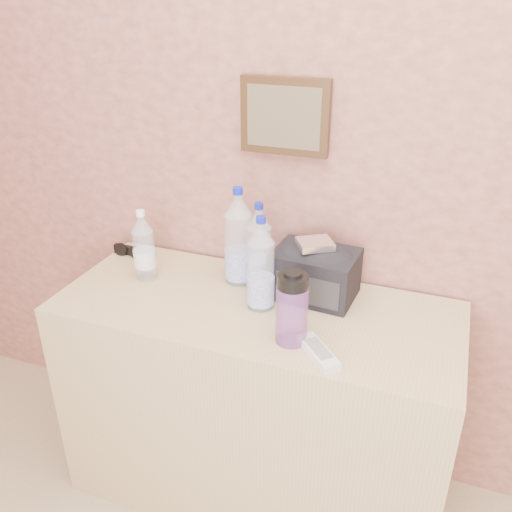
{
  "coord_description": "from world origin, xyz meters",
  "views": [
    {
      "loc": [
        0.14,
        0.27,
        1.78
      ],
      "look_at": [
        -0.4,
        1.71,
        1.01
      ],
      "focal_mm": 38.0,
      "sensor_mm": 36.0,
      "label": 1
    }
  ],
  "objects_px": {
    "pet_large_d": "(261,268)",
    "pet_large_c": "(259,251)",
    "nalgene_bottle": "(292,308)",
    "pet_small": "(144,249)",
    "dresser": "(255,403)",
    "pet_large_b": "(239,241)",
    "foil_packet": "(315,244)",
    "ac_remote": "(318,352)",
    "sunglasses": "(130,251)",
    "toiletry_bag": "(315,271)"
  },
  "relations": [
    {
      "from": "pet_large_c",
      "to": "pet_small",
      "type": "xyz_separation_m",
      "value": [
        -0.4,
        -0.08,
        -0.02
      ]
    },
    {
      "from": "pet_large_d",
      "to": "toiletry_bag",
      "type": "bearing_deg",
      "value": 42.38
    },
    {
      "from": "pet_large_c",
      "to": "nalgene_bottle",
      "type": "bearing_deg",
      "value": -52.89
    },
    {
      "from": "pet_large_d",
      "to": "foil_packet",
      "type": "relative_size",
      "value": 2.9
    },
    {
      "from": "pet_large_c",
      "to": "nalgene_bottle",
      "type": "xyz_separation_m",
      "value": [
        0.2,
        -0.27,
        -0.03
      ]
    },
    {
      "from": "foil_packet",
      "to": "nalgene_bottle",
      "type": "bearing_deg",
      "value": -88.05
    },
    {
      "from": "pet_large_c",
      "to": "foil_packet",
      "type": "distance_m",
      "value": 0.2
    },
    {
      "from": "sunglasses",
      "to": "ac_remote",
      "type": "distance_m",
      "value": 0.93
    },
    {
      "from": "pet_small",
      "to": "nalgene_bottle",
      "type": "distance_m",
      "value": 0.63
    },
    {
      "from": "nalgene_bottle",
      "to": "pet_small",
      "type": "bearing_deg",
      "value": 162.91
    },
    {
      "from": "pet_large_c",
      "to": "toiletry_bag",
      "type": "height_order",
      "value": "pet_large_c"
    },
    {
      "from": "pet_large_b",
      "to": "foil_packet",
      "type": "xyz_separation_m",
      "value": [
        0.27,
        -0.01,
        0.04
      ]
    },
    {
      "from": "pet_large_c",
      "to": "pet_small",
      "type": "relative_size",
      "value": 1.2
    },
    {
      "from": "pet_large_b",
      "to": "pet_large_d",
      "type": "bearing_deg",
      "value": -45.66
    },
    {
      "from": "foil_packet",
      "to": "pet_large_d",
      "type": "bearing_deg",
      "value": -139.16
    },
    {
      "from": "dresser",
      "to": "foil_packet",
      "type": "distance_m",
      "value": 0.65
    },
    {
      "from": "pet_large_d",
      "to": "pet_large_b",
      "type": "bearing_deg",
      "value": 134.34
    },
    {
      "from": "dresser",
      "to": "pet_small",
      "type": "bearing_deg",
      "value": 174.63
    },
    {
      "from": "pet_small",
      "to": "ac_remote",
      "type": "distance_m",
      "value": 0.74
    },
    {
      "from": "sunglasses",
      "to": "foil_packet",
      "type": "bearing_deg",
      "value": -3.61
    },
    {
      "from": "toiletry_bag",
      "to": "dresser",
      "type": "bearing_deg",
      "value": -135.8
    },
    {
      "from": "ac_remote",
      "to": "pet_large_b",
      "type": "bearing_deg",
      "value": -174.33
    },
    {
      "from": "pet_large_c",
      "to": "toiletry_bag",
      "type": "xyz_separation_m",
      "value": [
        0.2,
        0.01,
        -0.05
      ]
    },
    {
      "from": "dresser",
      "to": "pet_large_b",
      "type": "relative_size",
      "value": 3.79
    },
    {
      "from": "pet_large_b",
      "to": "pet_large_c",
      "type": "bearing_deg",
      "value": -11.4
    },
    {
      "from": "pet_small",
      "to": "toiletry_bag",
      "type": "relative_size",
      "value": 0.96
    },
    {
      "from": "pet_large_c",
      "to": "sunglasses",
      "type": "bearing_deg",
      "value": 174.18
    },
    {
      "from": "pet_small",
      "to": "nalgene_bottle",
      "type": "height_order",
      "value": "pet_small"
    },
    {
      "from": "sunglasses",
      "to": "foil_packet",
      "type": "distance_m",
      "value": 0.77
    },
    {
      "from": "dresser",
      "to": "pet_small",
      "type": "height_order",
      "value": "pet_small"
    },
    {
      "from": "dresser",
      "to": "foil_packet",
      "type": "xyz_separation_m",
      "value": [
        0.16,
        0.13,
        0.61
      ]
    },
    {
      "from": "ac_remote",
      "to": "foil_packet",
      "type": "height_order",
      "value": "foil_packet"
    },
    {
      "from": "ac_remote",
      "to": "pet_large_d",
      "type": "bearing_deg",
      "value": -171.44
    },
    {
      "from": "pet_large_b",
      "to": "pet_large_c",
      "type": "relative_size",
      "value": 1.12
    },
    {
      "from": "pet_small",
      "to": "pet_large_c",
      "type": "bearing_deg",
      "value": 11.53
    },
    {
      "from": "pet_small",
      "to": "dresser",
      "type": "bearing_deg",
      "value": -5.37
    },
    {
      "from": "pet_large_b",
      "to": "ac_remote",
      "type": "distance_m",
      "value": 0.52
    },
    {
      "from": "pet_large_c",
      "to": "ac_remote",
      "type": "distance_m",
      "value": 0.45
    },
    {
      "from": "pet_large_d",
      "to": "sunglasses",
      "type": "distance_m",
      "value": 0.65
    },
    {
      "from": "pet_large_c",
      "to": "nalgene_bottle",
      "type": "relative_size",
      "value": 1.36
    },
    {
      "from": "pet_large_d",
      "to": "ac_remote",
      "type": "xyz_separation_m",
      "value": [
        0.25,
        -0.19,
        -0.13
      ]
    },
    {
      "from": "pet_large_d",
      "to": "pet_large_c",
      "type": "bearing_deg",
      "value": 113.28
    },
    {
      "from": "pet_small",
      "to": "sunglasses",
      "type": "relative_size",
      "value": 1.84
    },
    {
      "from": "pet_small",
      "to": "nalgene_bottle",
      "type": "bearing_deg",
      "value": -17.09
    },
    {
      "from": "sunglasses",
      "to": "toiletry_bag",
      "type": "relative_size",
      "value": 0.52
    },
    {
      "from": "pet_large_d",
      "to": "toiletry_bag",
      "type": "relative_size",
      "value": 1.17
    },
    {
      "from": "dresser",
      "to": "pet_large_b",
      "type": "bearing_deg",
      "value": 129.34
    },
    {
      "from": "pet_large_b",
      "to": "ac_remote",
      "type": "relative_size",
      "value": 2.07
    },
    {
      "from": "toiletry_bag",
      "to": "sunglasses",
      "type": "bearing_deg",
      "value": -179.19
    },
    {
      "from": "dresser",
      "to": "nalgene_bottle",
      "type": "xyz_separation_m",
      "value": [
        0.17,
        -0.15,
        0.53
      ]
    }
  ]
}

